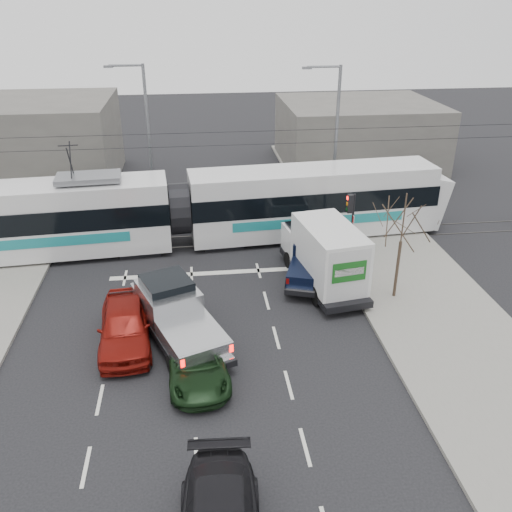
{
  "coord_description": "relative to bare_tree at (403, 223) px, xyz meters",
  "views": [
    {
      "loc": [
        -1.32,
        -18.32,
        12.84
      ],
      "look_at": [
        1.34,
        4.05,
        1.8
      ],
      "focal_mm": 38.0,
      "sensor_mm": 36.0,
      "label": 1
    }
  ],
  "objects": [
    {
      "name": "rails",
      "position": [
        -7.6,
        7.5,
        -3.78
      ],
      "size": [
        60.0,
        1.6,
        0.03
      ],
      "primitive_type": "cube",
      "color": "#33302D",
      "rests_on": "ground"
    },
    {
      "name": "building_right",
      "position": [
        4.4,
        21.5,
        -1.29
      ],
      "size": [
        12.0,
        10.0,
        5.0
      ],
      "primitive_type": "cube",
      "color": "slate",
      "rests_on": "ground"
    },
    {
      "name": "catenary",
      "position": [
        -7.6,
        7.5,
        0.09
      ],
      "size": [
        60.0,
        0.2,
        7.0
      ],
      "color": "black",
      "rests_on": "ground"
    },
    {
      "name": "ground",
      "position": [
        -7.6,
        -2.5,
        -3.79
      ],
      "size": [
        120.0,
        120.0,
        0.0
      ],
      "primitive_type": "plane",
      "color": "black",
      "rests_on": "ground"
    },
    {
      "name": "sidewalk_right",
      "position": [
        1.4,
        -2.5,
        -3.72
      ],
      "size": [
        6.0,
        60.0,
        0.15
      ],
      "primitive_type": "cube",
      "color": "gray",
      "rests_on": "ground"
    },
    {
      "name": "building_left",
      "position": [
        -21.6,
        19.5,
        -0.79
      ],
      "size": [
        14.0,
        10.0,
        6.0
      ],
      "primitive_type": "cube",
      "color": "slate",
      "rests_on": "ground"
    },
    {
      "name": "street_lamp_near",
      "position": [
        -0.29,
        11.5,
        1.32
      ],
      "size": [
        2.38,
        0.25,
        9.0
      ],
      "color": "slate",
      "rests_on": "ground"
    },
    {
      "name": "silver_pickup",
      "position": [
        -9.98,
        -1.87,
        -2.66
      ],
      "size": [
        4.27,
        6.63,
        2.29
      ],
      "rotation": [
        0.0,
        0.0,
        0.37
      ],
      "color": "black",
      "rests_on": "ground"
    },
    {
      "name": "street_lamp_far",
      "position": [
        -11.79,
        13.5,
        1.32
      ],
      "size": [
        2.38,
        0.25,
        9.0
      ],
      "color": "slate",
      "rests_on": "ground"
    },
    {
      "name": "green_car",
      "position": [
        -9.18,
        -4.55,
        -3.15
      ],
      "size": [
        2.5,
        4.78,
        1.28
      ],
      "primitive_type": "imported",
      "rotation": [
        0.0,
        0.0,
        0.08
      ],
      "color": "black",
      "rests_on": "ground"
    },
    {
      "name": "bare_tree",
      "position": [
        0.0,
        0.0,
        0.0
      ],
      "size": [
        2.4,
        2.4,
        5.0
      ],
      "color": "#47382B",
      "rests_on": "ground"
    },
    {
      "name": "navy_pickup",
      "position": [
        -3.35,
        2.58,
        -2.74
      ],
      "size": [
        3.34,
        5.36,
        2.12
      ],
      "rotation": [
        0.0,
        0.0,
        -0.32
      ],
      "color": "black",
      "rests_on": "ground"
    },
    {
      "name": "traffic_signal",
      "position": [
        -1.13,
        4.0,
        -1.05
      ],
      "size": [
        0.44,
        0.44,
        3.6
      ],
      "color": "black",
      "rests_on": "ground"
    },
    {
      "name": "red_car",
      "position": [
        -11.97,
        -2.15,
        -2.94
      ],
      "size": [
        2.38,
        5.14,
        1.71
      ],
      "primitive_type": "imported",
      "rotation": [
        0.0,
        0.0,
        0.07
      ],
      "color": "maroon",
      "rests_on": "ground"
    },
    {
      "name": "box_truck",
      "position": [
        -2.99,
        1.69,
        -2.19
      ],
      "size": [
        3.19,
        6.76,
        3.25
      ],
      "rotation": [
        0.0,
        0.0,
        0.15
      ],
      "color": "black",
      "rests_on": "ground"
    },
    {
      "name": "tram",
      "position": [
        -9.86,
        7.09,
        -1.69
      ],
      "size": [
        29.22,
        5.13,
        5.94
      ],
      "rotation": [
        0.0,
        0.0,
        0.08
      ],
      "color": "silver",
      "rests_on": "ground"
    }
  ]
}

